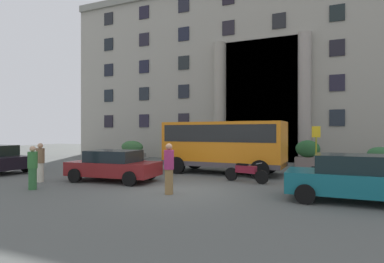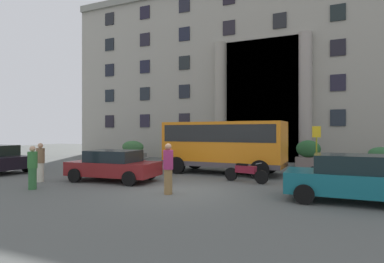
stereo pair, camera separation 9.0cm
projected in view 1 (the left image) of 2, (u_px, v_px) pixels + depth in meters
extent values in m
cube|color=#535653|center=(177.00, 193.00, 11.64)|extent=(80.00, 64.00, 0.12)
cube|color=gray|center=(264.00, 75.00, 27.68)|extent=(33.83, 9.00, 14.52)
cube|color=black|center=(261.00, 100.00, 23.39)|extent=(5.41, 0.12, 9.24)
cylinder|color=gray|center=(219.00, 101.00, 24.36)|extent=(0.91, 0.91, 9.24)
cylinder|color=gray|center=(305.00, 98.00, 21.84)|extent=(0.91, 0.91, 9.24)
cube|color=black|center=(109.00, 121.00, 28.92)|extent=(0.98, 0.08, 1.14)
cube|color=black|center=(144.00, 121.00, 27.38)|extent=(0.98, 0.08, 1.14)
cube|color=black|center=(184.00, 120.00, 25.83)|extent=(0.98, 0.08, 1.14)
cube|color=black|center=(337.00, 118.00, 21.21)|extent=(0.98, 0.08, 1.14)
cube|color=black|center=(109.00, 96.00, 28.92)|extent=(0.98, 0.08, 1.14)
cube|color=black|center=(144.00, 94.00, 27.37)|extent=(0.98, 0.08, 1.14)
cube|color=black|center=(184.00, 91.00, 25.83)|extent=(0.98, 0.08, 1.14)
cube|color=black|center=(337.00, 83.00, 21.21)|extent=(0.98, 0.08, 1.14)
cube|color=black|center=(109.00, 70.00, 28.92)|extent=(0.98, 0.08, 1.14)
cube|color=black|center=(144.00, 67.00, 27.37)|extent=(0.98, 0.08, 1.14)
cube|color=black|center=(184.00, 63.00, 25.83)|extent=(0.98, 0.08, 1.14)
cube|color=black|center=(337.00, 48.00, 21.20)|extent=(0.98, 0.08, 1.14)
cube|color=black|center=(109.00, 44.00, 28.91)|extent=(0.98, 0.08, 1.14)
cube|color=black|center=(144.00, 40.00, 27.37)|extent=(0.98, 0.08, 1.14)
cube|color=black|center=(184.00, 34.00, 25.83)|extent=(0.98, 0.08, 1.14)
cube|color=black|center=(228.00, 28.00, 24.29)|extent=(0.98, 0.08, 1.14)
cube|color=black|center=(279.00, 21.00, 22.75)|extent=(0.98, 0.08, 1.14)
cube|color=black|center=(337.00, 13.00, 21.20)|extent=(0.98, 0.08, 1.14)
cube|color=black|center=(109.00, 19.00, 28.91)|extent=(0.98, 0.08, 1.14)
cube|color=black|center=(144.00, 12.00, 27.37)|extent=(0.98, 0.08, 1.14)
cube|color=black|center=(184.00, 5.00, 25.83)|extent=(0.98, 0.08, 1.14)
cube|color=orange|center=(224.00, 144.00, 16.66)|extent=(6.43, 2.50, 2.31)
cube|color=black|center=(224.00, 133.00, 16.66)|extent=(6.05, 2.52, 0.88)
cube|color=black|center=(283.00, 137.00, 15.32)|extent=(0.12, 1.93, 1.10)
cube|color=#4C4449|center=(224.00, 163.00, 16.66)|extent=(6.44, 2.54, 0.24)
cylinder|color=black|center=(270.00, 165.00, 16.74)|extent=(0.91, 0.31, 0.90)
cylinder|color=black|center=(260.00, 170.00, 14.67)|extent=(0.91, 0.31, 0.90)
cylinder|color=black|center=(195.00, 161.00, 18.65)|extent=(0.91, 0.31, 0.90)
cylinder|color=black|center=(177.00, 165.00, 16.58)|extent=(0.91, 0.31, 0.90)
cylinder|color=#959D1E|center=(316.00, 150.00, 16.72)|extent=(0.08, 0.08, 2.49)
cube|color=yellow|center=(316.00, 132.00, 16.69)|extent=(0.44, 0.03, 0.60)
cube|color=slate|center=(250.00, 160.00, 21.43)|extent=(1.74, 0.90, 0.61)
ellipsoid|color=#365E2B|center=(250.00, 147.00, 21.43)|extent=(1.67, 0.81, 1.09)
cube|color=slate|center=(380.00, 165.00, 18.25)|extent=(1.46, 0.78, 0.55)
ellipsoid|color=#2F6337|center=(380.00, 154.00, 18.24)|extent=(1.40, 0.71, 0.79)
cube|color=gray|center=(308.00, 162.00, 19.60)|extent=(1.54, 0.77, 0.62)
ellipsoid|color=#27592E|center=(308.00, 149.00, 19.60)|extent=(1.48, 0.69, 1.08)
cube|color=slate|center=(132.00, 156.00, 24.90)|extent=(2.07, 0.91, 0.52)
ellipsoid|color=#356435|center=(132.00, 147.00, 24.90)|extent=(1.98, 0.82, 0.99)
cube|color=#636756|center=(197.00, 159.00, 22.97)|extent=(1.54, 1.00, 0.46)
ellipsoid|color=#274B1C|center=(197.00, 151.00, 22.97)|extent=(1.48, 0.90, 0.74)
cylinder|color=black|center=(26.00, 167.00, 17.16)|extent=(0.63, 0.25, 0.62)
cube|color=maroon|center=(114.00, 168.00, 14.09)|extent=(4.16, 2.19, 0.61)
cube|color=black|center=(114.00, 156.00, 14.09)|extent=(2.30, 1.81, 0.51)
cylinder|color=black|center=(150.00, 173.00, 14.53)|extent=(0.63, 0.25, 0.62)
cylinder|color=black|center=(130.00, 179.00, 12.76)|extent=(0.63, 0.25, 0.62)
cylinder|color=black|center=(101.00, 171.00, 15.42)|extent=(0.63, 0.25, 0.62)
cylinder|color=black|center=(75.00, 176.00, 13.65)|extent=(0.63, 0.25, 0.62)
cube|color=#146270|center=(351.00, 183.00, 9.93)|extent=(3.95, 1.85, 0.68)
cube|color=black|center=(351.00, 163.00, 9.93)|extent=(2.14, 1.62, 0.56)
cylinder|color=black|center=(308.00, 185.00, 11.29)|extent=(0.62, 0.20, 0.62)
cylinder|color=black|center=(305.00, 194.00, 9.62)|extent=(0.62, 0.20, 0.62)
cylinder|color=black|center=(342.00, 182.00, 12.01)|extent=(0.61, 0.25, 0.60)
cylinder|color=black|center=(305.00, 178.00, 12.89)|extent=(0.61, 0.27, 0.60)
cube|color=#444B45|center=(323.00, 173.00, 12.45)|extent=(0.93, 0.46, 0.32)
cube|color=black|center=(318.00, 168.00, 12.56)|extent=(0.55, 0.33, 0.12)
cylinder|color=#A5A5A8|center=(339.00, 167.00, 12.08)|extent=(0.17, 0.54, 0.03)
cylinder|color=black|center=(148.00, 169.00, 16.19)|extent=(0.61, 0.18, 0.60)
cylinder|color=black|center=(124.00, 168.00, 16.57)|extent=(0.61, 0.20, 0.60)
cube|color=red|center=(136.00, 163.00, 16.38)|extent=(0.92, 0.35, 0.32)
cube|color=black|center=(133.00, 160.00, 16.43)|extent=(0.54, 0.27, 0.12)
cylinder|color=#A5A5A8|center=(146.00, 158.00, 16.22)|extent=(0.10, 0.55, 0.03)
cylinder|color=black|center=(262.00, 177.00, 13.26)|extent=(0.61, 0.25, 0.60)
cylinder|color=black|center=(231.00, 174.00, 14.18)|extent=(0.61, 0.27, 0.60)
cube|color=maroon|center=(246.00, 169.00, 13.72)|extent=(0.99, 0.47, 0.32)
cube|color=black|center=(242.00, 165.00, 13.83)|extent=(0.55, 0.32, 0.12)
cylinder|color=#A5A5A8|center=(259.00, 163.00, 13.33)|extent=(0.17, 0.54, 0.03)
cylinder|color=olive|center=(169.00, 182.00, 11.14)|extent=(0.30, 0.30, 0.90)
cylinder|color=#9E2A61|center=(169.00, 160.00, 11.14)|extent=(0.36, 0.36, 0.69)
sphere|color=#A17555|center=(169.00, 147.00, 11.14)|extent=(0.24, 0.24, 0.24)
cylinder|color=#2F6636|center=(33.00, 179.00, 12.04)|extent=(0.30, 0.30, 0.83)
cylinder|color=#317034|center=(33.00, 160.00, 12.04)|extent=(0.36, 0.36, 0.64)
sphere|color=tan|center=(33.00, 149.00, 12.04)|extent=(0.22, 0.22, 0.22)
cylinder|color=beige|center=(40.00, 172.00, 13.82)|extent=(0.30, 0.30, 0.85)
cylinder|color=#826142|center=(40.00, 156.00, 13.82)|extent=(0.36, 0.36, 0.66)
sphere|color=tan|center=(40.00, 146.00, 13.82)|extent=(0.23, 0.23, 0.23)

